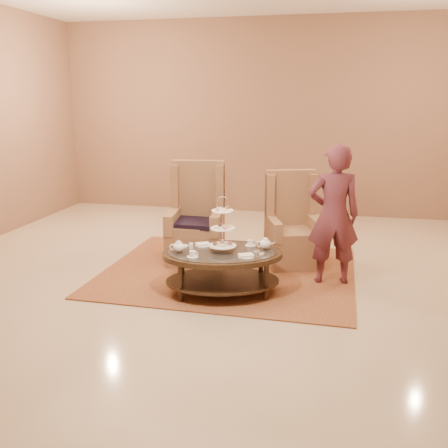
% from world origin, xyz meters
% --- Properties ---
extents(ground, '(8.00, 8.00, 0.00)m').
position_xyz_m(ground, '(0.00, 0.00, 0.00)').
color(ground, beige).
rests_on(ground, ground).
extents(ceiling, '(8.00, 8.00, 0.02)m').
position_xyz_m(ceiling, '(0.00, 0.00, 0.00)').
color(ceiling, silver).
rests_on(ceiling, ground).
extents(wall_back, '(8.00, 0.04, 3.50)m').
position_xyz_m(wall_back, '(0.00, 4.00, 1.75)').
color(wall_back, '#8F674E').
rests_on(wall_back, ground).
extents(rug, '(3.10, 2.61, 0.02)m').
position_xyz_m(rug, '(-0.13, 0.53, 0.01)').
color(rug, '#A76B3B').
rests_on(rug, ground).
extents(tea_table, '(1.50, 1.21, 1.10)m').
position_xyz_m(tea_table, '(-0.06, -0.17, 0.40)').
color(tea_table, black).
rests_on(tea_table, ground).
extents(armchair_left, '(0.78, 0.80, 1.31)m').
position_xyz_m(armchair_left, '(-0.66, 0.96, 0.44)').
color(armchair_left, '#9B6E49').
rests_on(armchair_left, ground).
extents(armchair_right, '(0.83, 0.84, 1.21)m').
position_xyz_m(armchair_right, '(0.60, 1.05, 0.40)').
color(armchair_right, '#9B6E49').
rests_on(armchair_right, ground).
extents(person, '(0.65, 0.49, 1.63)m').
position_xyz_m(person, '(1.11, 0.43, 0.81)').
color(person, '#5E2832').
rests_on(person, ground).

